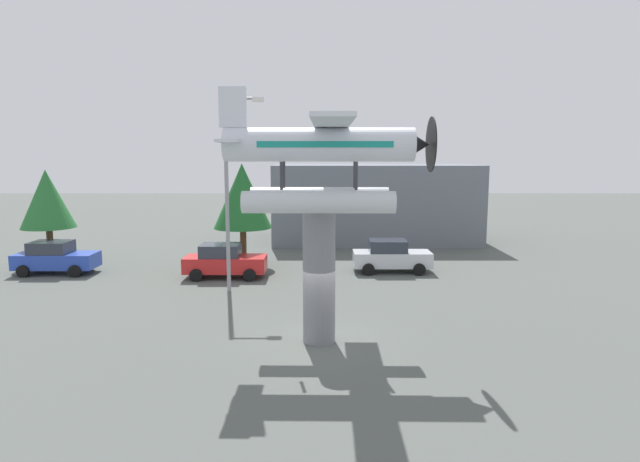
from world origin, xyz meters
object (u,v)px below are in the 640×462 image
Objects in this scene: tree_east at (243,196)px; streetlight_primary at (231,182)px; car_far_silver at (392,256)px; floatplane_monument at (324,159)px; car_mid_red at (225,261)px; tree_west at (48,199)px; storefront_building at (375,203)px; car_near_blue at (56,257)px; display_pedestal at (320,277)px.

streetlight_primary is at bearing -87.08° from tree_east.
car_far_silver is 9.96m from streetlight_primary.
floatplane_monument is 12.14m from car_mid_red.
streetlight_primary reaches higher than tree_west.
car_mid_red is 8.95m from car_far_silver.
storefront_building is (0.14, 10.99, 1.92)m from car_far_silver.
tree_west reaches higher than car_near_blue.
display_pedestal is 1.08× the size of car_far_silver.
car_near_blue is at bearing 174.31° from car_mid_red.
car_near_blue is 9.29m from car_mid_red.
storefront_building is (18.23, 11.44, 1.92)m from car_near_blue.
tree_east is (0.61, 2.76, 3.15)m from car_mid_red.
floatplane_monument is at bearing -70.18° from tree_east.
floatplane_monument is 2.48× the size of car_far_silver.
tree_east is (-8.24, 1.40, 3.15)m from car_far_silver.
display_pedestal is at bearing -109.50° from car_far_silver.
tree_west is at bearing 121.90° from car_near_blue.
streetlight_primary reaches higher than car_mid_red.
car_near_blue is at bearing -147.89° from storefront_building.
streetlight_primary is at bearing -72.68° from car_mid_red.
tree_east reaches higher than tree_west.
storefront_building is (3.90, 22.00, -3.41)m from floatplane_monument.
streetlight_primary reaches higher than display_pedestal.
floatplane_monument is 13.36m from tree_east.
car_far_silver is 0.47× the size of streetlight_primary.
floatplane_monument is at bearing -62.22° from car_mid_red.
storefront_building is 2.49× the size of tree_east.
streetlight_primary is at bearing -151.91° from car_far_silver.
tree_east reaches higher than car_mid_red.
car_far_silver is 0.72× the size of tree_east.
display_pedestal is at bearing -36.66° from car_near_blue.
display_pedestal is 11.76m from car_far_silver.
tree_west reaches higher than display_pedestal.
car_near_blue is 21.60m from storefront_building.
car_near_blue is 0.47× the size of streetlight_primary.
storefront_building reaches higher than display_pedestal.
streetlight_primary is at bearing -117.95° from storefront_building.
car_far_silver is at bearing 71.87° from floatplane_monument.
streetlight_primary is (10.14, -3.80, 4.24)m from car_near_blue.
floatplane_monument is at bearing -100.06° from storefront_building.
tree_east is at bearing 109.28° from display_pedestal.
display_pedestal is 17.75m from car_near_blue.
floatplane_monument is 1.88× the size of tree_west.
tree_west is at bearing 175.52° from car_far_silver.
tree_west is (-19.31, 1.51, 2.97)m from car_far_silver.
display_pedestal is 22.37m from storefront_building.
display_pedestal is at bearing -39.09° from tree_west.
car_near_blue is at bearing 144.35° from floatplane_monument.
car_mid_red is (9.24, -0.92, 0.00)m from car_near_blue.
floatplane_monument is 18.58m from car_near_blue.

